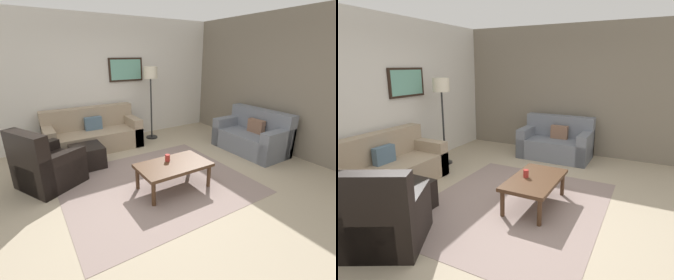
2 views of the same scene
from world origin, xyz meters
The scene contains 12 objects.
ground_plane centered at (0.00, 0.00, 0.00)m, with size 8.00×8.00×0.00m, color tan.
rear_partition centered at (0.00, 2.60, 1.40)m, with size 6.00×0.12×2.80m, color silver.
stone_feature_panel centered at (3.00, 0.00, 1.40)m, with size 0.12×5.20×2.80m, color slate.
area_rug centered at (0.00, 0.00, 0.00)m, with size 2.86×2.42×0.01m, color gray.
couch_main centered at (-0.41, 2.12, 0.30)m, with size 1.96×0.86×0.88m.
couch_loveseat centered at (2.48, 0.16, 0.30)m, with size 0.83×1.48×0.88m.
armchair_leather centered at (-1.50, 0.83, 0.31)m, with size 1.08×1.08×0.95m.
ottoman centered at (-0.77, 1.22, 0.20)m, with size 0.56×0.56×0.40m, color black.
coffee_table centered at (0.16, -0.26, 0.36)m, with size 1.10×0.64×0.41m.
cup centered at (0.14, -0.13, 0.46)m, with size 0.08×0.08×0.11m, color #B2332D.
lamp_standing centered at (1.01, 2.04, 1.41)m, with size 0.32×0.32×1.71m.
framed_artwork centered at (0.61, 2.51, 1.63)m, with size 0.83×0.04×0.54m.
Camera 1 is at (-1.66, -3.04, 1.98)m, focal length 25.80 mm.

